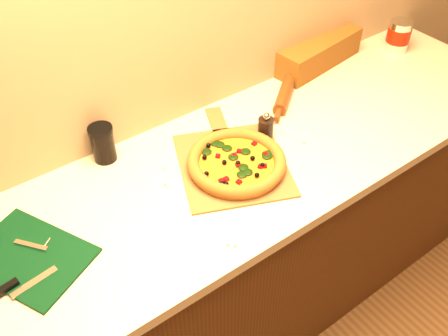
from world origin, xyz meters
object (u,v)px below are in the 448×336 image
(pizza, at_px, (237,162))
(rolling_pin, at_px, (285,92))
(pepper_grinder, at_px, (266,128))
(coffee_canister, at_px, (399,36))
(pizza_peel, at_px, (232,161))
(dark_jar, at_px, (103,143))
(cutting_board, at_px, (28,258))

(pizza, xyz_separation_m, rolling_pin, (0.40, 0.21, -0.00))
(pepper_grinder, relative_size, coffee_canister, 0.76)
(pizza_peel, xyz_separation_m, coffee_canister, (1.04, 0.17, 0.07))
(pizza, distance_m, dark_jar, 0.44)
(pizza, distance_m, cutting_board, 0.69)
(rolling_pin, relative_size, coffee_canister, 2.21)
(pepper_grinder, distance_m, dark_jar, 0.56)
(pizza, bearing_deg, dark_jar, 137.01)
(pizza, xyz_separation_m, cutting_board, (-0.68, 0.05, -0.02))
(pizza_peel, xyz_separation_m, cutting_board, (-0.69, 0.01, 0.00))
(cutting_board, bearing_deg, coffee_canister, -20.55)
(cutting_board, height_order, dark_jar, dark_jar)
(rolling_pin, bearing_deg, dark_jar, 173.16)
(pizza_peel, relative_size, cutting_board, 1.41)
(cutting_board, distance_m, coffee_canister, 1.73)
(cutting_board, bearing_deg, dark_jar, 9.54)
(rolling_pin, height_order, coffee_canister, coffee_canister)
(coffee_canister, xyz_separation_m, dark_jar, (-1.37, 0.10, -0.01))
(cutting_board, height_order, pepper_grinder, pepper_grinder)
(cutting_board, height_order, rolling_pin, rolling_pin)
(dark_jar, bearing_deg, pizza, -42.99)
(pizza_peel, bearing_deg, pepper_grinder, 35.39)
(pizza_peel, bearing_deg, cutting_board, -157.67)
(pepper_grinder, distance_m, coffee_canister, 0.87)
(pizza, distance_m, rolling_pin, 0.46)
(pepper_grinder, bearing_deg, rolling_pin, 33.07)
(pizza_peel, height_order, dark_jar, dark_jar)
(pizza, height_order, coffee_canister, coffee_canister)
(pepper_grinder, height_order, dark_jar, dark_jar)
(pepper_grinder, bearing_deg, pizza, -158.48)
(pepper_grinder, distance_m, rolling_pin, 0.26)
(cutting_board, bearing_deg, rolling_pin, -16.91)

